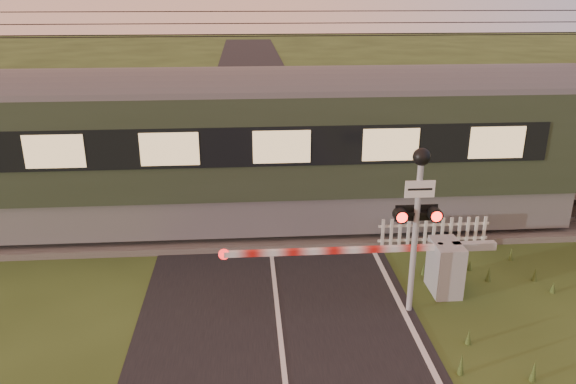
{
  "coord_description": "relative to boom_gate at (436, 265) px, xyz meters",
  "views": [
    {
      "loc": [
        -0.58,
        -8.76,
        6.69
      ],
      "look_at": [
        0.33,
        3.2,
        2.3
      ],
      "focal_mm": 35.0,
      "sensor_mm": 36.0,
      "label": 1
    }
  ],
  "objects": [
    {
      "name": "catenary_mast",
      "position": [
        6.51,
        6.25,
        2.63
      ],
      "size": [
        0.2,
        2.45,
        6.35
      ],
      "color": "#2D2D30",
      "rests_on": "ground"
    },
    {
      "name": "track_bed",
      "position": [
        -3.69,
        4.03,
        -0.62
      ],
      "size": [
        140.0,
        3.4,
        0.39
      ],
      "color": "#47423D",
      "rests_on": "ground"
    },
    {
      "name": "road",
      "position": [
        -3.67,
        -2.7,
        -0.67
      ],
      "size": [
        6.0,
        140.0,
        0.03
      ],
      "color": "black",
      "rests_on": "ground"
    },
    {
      "name": "overhead_wires",
      "position": [
        -3.69,
        4.03,
        5.04
      ],
      "size": [
        120.0,
        0.62,
        0.62
      ],
      "color": "black",
      "rests_on": "ground"
    },
    {
      "name": "crossing_signal",
      "position": [
        -0.8,
        -0.76,
        1.86
      ],
      "size": [
        0.94,
        0.37,
        3.7
      ],
      "color": "gray",
      "rests_on": "ground"
    },
    {
      "name": "boom_gate",
      "position": [
        0.0,
        0.0,
        0.0
      ],
      "size": [
        6.3,
        0.95,
        1.26
      ],
      "color": "gray",
      "rests_on": "ground"
    },
    {
      "name": "ground",
      "position": [
        -3.69,
        -2.47,
        -0.68
      ],
      "size": [
        160.0,
        160.0,
        0.0
      ],
      "primitive_type": "plane",
      "color": "#2B3C17",
      "rests_on": "ground"
    },
    {
      "name": "picket_fence",
      "position": [
        0.66,
        2.14,
        -0.2
      ],
      "size": [
        3.0,
        0.08,
        0.95
      ],
      "color": "silver",
      "rests_on": "ground"
    }
  ]
}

